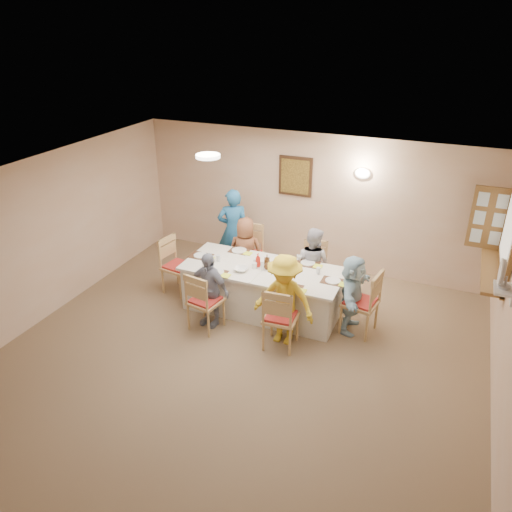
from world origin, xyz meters
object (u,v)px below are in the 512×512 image
at_px(condiment_ketchup, 258,260).
at_px(diner_back_left, 245,252).
at_px(dining_table, 263,289).
at_px(chair_front_left, 205,300).
at_px(diner_front_left, 209,289).
at_px(diner_front_right, 284,300).
at_px(chair_back_right, 314,270).
at_px(chair_front_right, 281,316).
at_px(diner_back_right, 312,264).
at_px(diner_right_end, 352,294).
at_px(serving_hatch, 509,239).
at_px(desk_fan, 504,277).
at_px(chair_right_end, 360,301).
at_px(caregiver, 233,230).
at_px(chair_back_left, 248,255).
at_px(chair_left_end, 178,266).

bearing_deg(condiment_ketchup, diner_back_left, 127.55).
xyz_separation_m(dining_table, diner_back_left, (-0.60, 0.68, 0.25)).
xyz_separation_m(chair_front_left, diner_front_left, (0.00, 0.12, 0.12)).
bearing_deg(condiment_ketchup, diner_front_right, -45.28).
bearing_deg(diner_front_right, chair_front_left, -172.44).
height_order(diner_front_left, diner_front_right, diner_front_right).
bearing_deg(chair_back_right, chair_front_right, -101.73).
bearing_deg(diner_back_left, diner_back_right, 168.31).
bearing_deg(diner_right_end, serving_hatch, -69.28).
relative_size(diner_back_left, diner_front_right, 0.90).
height_order(dining_table, diner_front_right, diner_front_right).
xyz_separation_m(desk_fan, dining_table, (-3.27, 0.55, -1.17)).
distance_m(chair_right_end, condiment_ketchup, 1.68).
distance_m(chair_back_right, chair_front_right, 1.60).
height_order(caregiver, condiment_ketchup, caregiver).
relative_size(chair_front_left, diner_right_end, 0.79).
bearing_deg(condiment_ketchup, diner_back_right, 43.79).
bearing_deg(caregiver, serving_hatch, 147.92).
height_order(chair_back_right, condiment_ketchup, condiment_ketchup).
bearing_deg(diner_right_end, chair_right_end, -91.55).
distance_m(chair_right_end, caregiver, 2.86).
bearing_deg(chair_front_right, chair_back_right, -93.71).
height_order(chair_back_left, diner_back_right, diner_back_right).
height_order(diner_right_end, condiment_ketchup, diner_right_end).
relative_size(diner_front_left, diner_front_right, 0.87).
bearing_deg(chair_right_end, condiment_ketchup, -81.55).
relative_size(chair_front_left, chair_front_right, 0.98).
distance_m(chair_right_end, diner_back_right, 1.17).
xyz_separation_m(desk_fan, diner_back_right, (-2.67, 1.23, -0.92)).
xyz_separation_m(dining_table, chair_front_right, (0.60, -0.80, 0.11)).
distance_m(caregiver, condiment_ketchup, 1.49).
bearing_deg(chair_left_end, chair_right_end, -81.04).
xyz_separation_m(chair_back_left, chair_left_end, (-0.95, -0.80, -0.03)).
height_order(chair_front_left, caregiver, caregiver).
bearing_deg(diner_front_right, diner_right_end, 41.52).
bearing_deg(diner_back_left, chair_left_end, 23.90).
relative_size(diner_right_end, caregiver, 0.79).
distance_m(dining_table, caregiver, 1.61).
bearing_deg(chair_back_left, chair_right_end, -30.17).
relative_size(desk_fan, diner_front_left, 0.25).
distance_m(serving_hatch, chair_back_right, 2.96).
bearing_deg(chair_front_right, chair_right_end, -143.60).
relative_size(diner_back_left, caregiver, 0.80).
relative_size(chair_front_right, caregiver, 0.63).
relative_size(chair_front_left, diner_back_left, 0.77).
distance_m(dining_table, chair_right_end, 1.56).
distance_m(diner_front_left, diner_right_end, 2.13).
bearing_deg(serving_hatch, chair_front_right, -150.03).
distance_m(chair_left_end, chair_right_end, 3.10).
relative_size(dining_table, diner_right_end, 2.05).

